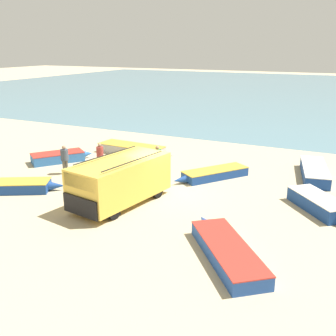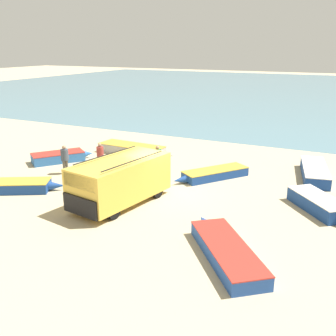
# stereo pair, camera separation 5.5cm
# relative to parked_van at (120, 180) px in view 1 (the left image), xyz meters

# --- Properties ---
(ground_plane) EXTENTS (200.00, 200.00, 0.00)m
(ground_plane) POSITION_rel_parked_van_xyz_m (1.00, 1.94, -1.18)
(ground_plane) COLOR tan
(sea_water) EXTENTS (120.00, 80.00, 0.01)m
(sea_water) POSITION_rel_parked_van_xyz_m (1.00, 53.94, -1.18)
(sea_water) COLOR slate
(sea_water) RESTS_ON ground_plane
(parked_van) EXTENTS (2.98, 5.37, 2.27)m
(parked_van) POSITION_rel_parked_van_xyz_m (0.00, 0.00, 0.00)
(parked_van) COLOR gold
(parked_van) RESTS_ON ground_plane
(fishing_rowboat_0) EXTENTS (4.50, 3.05, 0.55)m
(fishing_rowboat_0) POSITION_rel_parked_van_xyz_m (-5.79, -1.04, -0.91)
(fishing_rowboat_0) COLOR navy
(fishing_rowboat_0) RESTS_ON ground_plane
(fishing_rowboat_1) EXTENTS (5.69, 1.87, 0.64)m
(fishing_rowboat_1) POSITION_rel_parked_van_xyz_m (-4.01, 7.88, -0.86)
(fishing_rowboat_1) COLOR #ADA89E
(fishing_rowboat_1) RESTS_ON ground_plane
(fishing_rowboat_2) EXTENTS (3.26, 3.50, 0.66)m
(fishing_rowboat_2) POSITION_rel_parked_van_xyz_m (8.58, 3.13, -0.85)
(fishing_rowboat_2) COLOR navy
(fishing_rowboat_2) RESTS_ON ground_plane
(fishing_rowboat_3) EXTENTS (2.14, 5.49, 0.65)m
(fishing_rowboat_3) POSITION_rel_parked_van_xyz_m (7.71, 8.29, -0.86)
(fishing_rowboat_3) COLOR navy
(fishing_rowboat_3) RESTS_ON ground_plane
(fishing_rowboat_4) EXTENTS (3.38, 4.25, 0.51)m
(fishing_rowboat_4) POSITION_rel_parked_van_xyz_m (2.65, 5.40, -0.93)
(fishing_rowboat_4) COLOR navy
(fishing_rowboat_4) RESTS_ON ground_plane
(fishing_rowboat_5) EXTENTS (4.03, 4.67, 0.54)m
(fishing_rowboat_5) POSITION_rel_parked_van_xyz_m (6.01, -2.57, -0.91)
(fishing_rowboat_5) COLOR #234CA3
(fishing_rowboat_5) RESTS_ON ground_plane
(fishing_rowboat_6) EXTENTS (3.08, 3.72, 0.61)m
(fishing_rowboat_6) POSITION_rel_parked_van_xyz_m (-7.35, 4.23, -0.88)
(fishing_rowboat_6) COLOR #2D66AD
(fishing_rowboat_6) RESTS_ON ground_plane
(fisherman_0) EXTENTS (0.44, 0.44, 1.69)m
(fisherman_0) POSITION_rel_parked_van_xyz_m (-5.34, 2.39, -0.17)
(fisherman_0) COLOR #5B564C
(fisherman_0) RESTS_ON ground_plane
(fisherman_1) EXTENTS (0.44, 0.44, 1.68)m
(fisherman_1) POSITION_rel_parked_van_xyz_m (-0.52, 4.73, -0.17)
(fisherman_1) COLOR #5B564C
(fisherman_1) RESTS_ON ground_plane
(fisherman_2) EXTENTS (0.42, 0.42, 1.59)m
(fisherman_2) POSITION_rel_parked_van_xyz_m (-4.06, 4.06, -0.23)
(fisherman_2) COLOR #5B564C
(fisherman_2) RESTS_ON ground_plane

